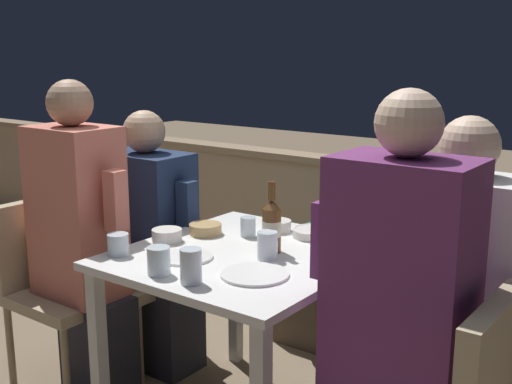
{
  "coord_description": "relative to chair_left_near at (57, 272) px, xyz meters",
  "views": [
    {
      "loc": [
        1.4,
        -1.82,
        1.47
      ],
      "look_at": [
        0.0,
        0.07,
        0.94
      ],
      "focal_mm": 45.0,
      "sensor_mm": 36.0,
      "label": 1
    }
  ],
  "objects": [
    {
      "name": "parapet_wall",
      "position": [
        0.92,
        1.67,
        -0.07
      ],
      "size": [
        9.0,
        0.18,
        0.84
      ],
      "color": "tan",
      "rests_on": "ground_plane"
    },
    {
      "name": "dining_table",
      "position": [
        0.92,
        0.18,
        0.13
      ],
      "size": [
        0.85,
        0.92,
        0.72
      ],
      "color": "white",
      "rests_on": "ground_plane"
    },
    {
      "name": "planter_hedge",
      "position": [
        1.02,
        1.04,
        -0.14
      ],
      "size": [
        0.89,
        0.47,
        0.64
      ],
      "color": "brown",
      "rests_on": "ground_plane"
    },
    {
      "name": "chair_left_near",
      "position": [
        0.0,
        0.0,
        0.0
      ],
      "size": [
        0.46,
        0.45,
        0.82
      ],
      "color": "tan",
      "rests_on": "ground_plane"
    },
    {
      "name": "person_coral_top",
      "position": [
        0.19,
        0.0,
        0.19
      ],
      "size": [
        0.47,
        0.26,
        1.35
      ],
      "color": "#282833",
      "rests_on": "ground_plane"
    },
    {
      "name": "chair_left_far",
      "position": [
        0.07,
        0.34,
        0.0
      ],
      "size": [
        0.46,
        0.45,
        0.82
      ],
      "color": "tan",
      "rests_on": "ground_plane"
    },
    {
      "name": "person_navy_jumper",
      "position": [
        0.26,
        0.34,
        0.11
      ],
      "size": [
        0.49,
        0.26,
        1.21
      ],
      "color": "#282833",
      "rests_on": "ground_plane"
    },
    {
      "name": "person_purple_stripe",
      "position": [
        1.6,
        -0.0,
        0.19
      ],
      "size": [
        0.48,
        0.26,
        1.37
      ],
      "color": "#282833",
      "rests_on": "ground_plane"
    },
    {
      "name": "chair_right_far",
      "position": [
        1.84,
        0.34,
        0.0
      ],
      "size": [
        0.46,
        0.45,
        0.82
      ],
      "color": "tan",
      "rests_on": "ground_plane"
    },
    {
      "name": "person_white_polo",
      "position": [
        1.65,
        0.34,
        0.14
      ],
      "size": [
        0.51,
        0.26,
        1.27
      ],
      "color": "#282833",
      "rests_on": "ground_plane"
    },
    {
      "name": "beer_bottle",
      "position": [
        1.0,
        0.24,
        0.33
      ],
      "size": [
        0.07,
        0.07,
        0.27
      ],
      "color": "brown",
      "rests_on": "dining_table"
    },
    {
      "name": "plate_0",
      "position": [
        0.79,
        -0.01,
        0.23
      ],
      "size": [
        0.2,
        0.2,
        0.01
      ],
      "color": "white",
      "rests_on": "dining_table"
    },
    {
      "name": "plate_1",
      "position": [
        1.1,
        -0.01,
        0.23
      ],
      "size": [
        0.23,
        0.23,
        0.01
      ],
      "color": "white",
      "rests_on": "dining_table"
    },
    {
      "name": "bowl_0",
      "position": [
        0.64,
        0.27,
        0.25
      ],
      "size": [
        0.13,
        0.13,
        0.04
      ],
      "color": "tan",
      "rests_on": "dining_table"
    },
    {
      "name": "bowl_1",
      "position": [
        1.02,
        0.5,
        0.25
      ],
      "size": [
        0.17,
        0.17,
        0.04
      ],
      "color": "silver",
      "rests_on": "dining_table"
    },
    {
      "name": "bowl_2",
      "position": [
        0.59,
        0.1,
        0.25
      ],
      "size": [
        0.12,
        0.12,
        0.05
      ],
      "color": "silver",
      "rests_on": "dining_table"
    },
    {
      "name": "bowl_3",
      "position": [
        0.85,
        0.49,
        0.25
      ],
      "size": [
        0.12,
        0.12,
        0.05
      ],
      "color": "silver",
      "rests_on": "dining_table"
    },
    {
      "name": "glass_cup_0",
      "position": [
        0.8,
        0.35,
        0.27
      ],
      "size": [
        0.06,
        0.06,
        0.08
      ],
      "color": "silver",
      "rests_on": "dining_table"
    },
    {
      "name": "glass_cup_1",
      "position": [
        1.18,
        0.47,
        0.27
      ],
      "size": [
        0.07,
        0.07,
        0.09
      ],
      "color": "silver",
      "rests_on": "dining_table"
    },
    {
      "name": "glass_cup_2",
      "position": [
        1.04,
        0.16,
        0.28
      ],
      "size": [
        0.07,
        0.07,
        0.1
      ],
      "color": "silver",
      "rests_on": "dining_table"
    },
    {
      "name": "glass_cup_3",
      "position": [
        0.56,
        -0.13,
        0.27
      ],
      "size": [
        0.08,
        0.08,
        0.08
      ],
      "color": "silver",
      "rests_on": "dining_table"
    },
    {
      "name": "glass_cup_4",
      "position": [
        0.98,
        -0.19,
        0.28
      ],
      "size": [
        0.07,
        0.07,
        0.12
      ],
      "color": "silver",
      "rests_on": "dining_table"
    },
    {
      "name": "glass_cup_5",
      "position": [
        0.84,
        -0.19,
        0.27
      ],
      "size": [
        0.08,
        0.08,
        0.1
      ],
      "color": "silver",
      "rests_on": "dining_table"
    },
    {
      "name": "fork_0",
      "position": [
        1.23,
        0.32,
        0.23
      ],
      "size": [
        0.11,
        0.15,
        0.01
      ],
      "color": "silver",
      "rests_on": "dining_table"
    }
  ]
}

